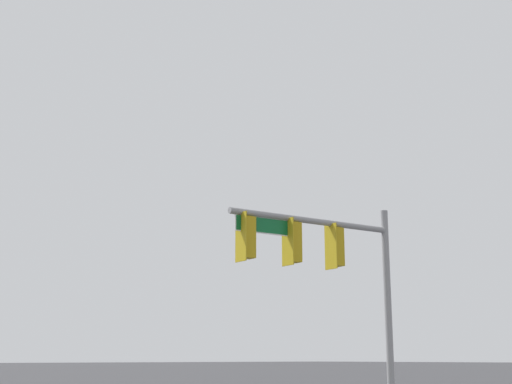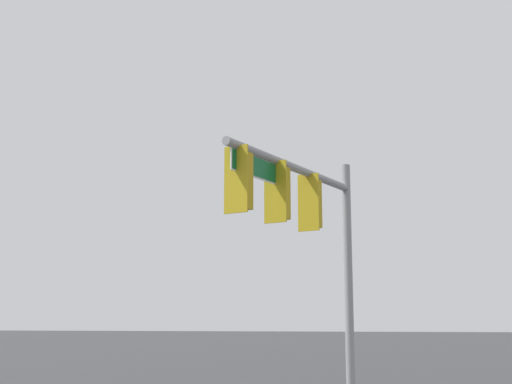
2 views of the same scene
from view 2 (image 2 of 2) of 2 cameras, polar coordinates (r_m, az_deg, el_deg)
The scene contains 1 object.
signal_pole_near at distance 15.73m, azimuth 3.74°, elevation -1.74°, with size 5.55×1.02×5.73m.
Camera 2 is at (9.05, -2.76, 1.73)m, focal length 50.00 mm.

